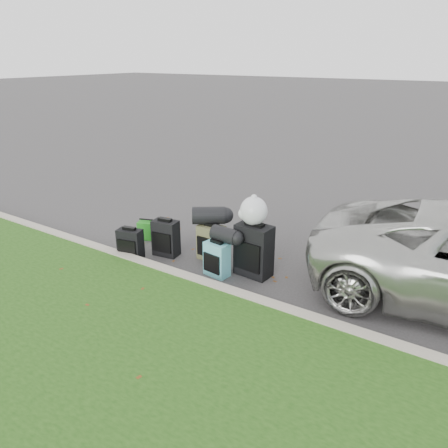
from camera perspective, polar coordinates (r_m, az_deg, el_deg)
The scene contains 12 objects.
ground at distance 7.38m, azimuth -0.20°, elevation -4.61°, with size 120.00×120.00×0.00m, color #383535.
curb at distance 6.63m, azimuth -5.00°, elevation -7.16°, with size 120.00×0.18×0.15m, color #9E937F.
suitcase_small_black at distance 7.50m, azimuth -12.13°, elevation -2.55°, with size 0.41×0.22×0.51m, color black.
suitcase_large_black_left at distance 7.49m, azimuth -7.60°, elevation -1.82°, with size 0.43×0.26×0.62m, color black.
suitcase_olive at distance 7.28m, azimuth -1.67°, elevation -2.43°, with size 0.43×0.27×0.59m, color #454529.
suitcase_teal at distance 6.76m, azimuth -0.93°, elevation -4.61°, with size 0.38×0.23×0.54m, color teal.
suitcase_large_black_right at distance 6.73m, azimuth 3.92°, elevation -3.46°, with size 0.55×0.33×0.82m, color black.
tote_green at distance 8.27m, azimuth -10.04°, elevation -0.76°, with size 0.30×0.24×0.33m, color #20801C.
tote_navy at distance 7.90m, azimuth -1.81°, elevation -1.49°, with size 0.31×0.24×0.33m, color navy.
duffel_left at distance 7.22m, azimuth -1.99°, elevation 1.13°, with size 0.29×0.29×0.55m, color black.
duffel_right at distance 6.63m, azimuth 0.14°, elevation -1.43°, with size 0.24×0.24×0.43m, color black.
trash_bag at distance 6.55m, azimuth 3.89°, elevation 1.71°, with size 0.42×0.42×0.42m, color silver.
Camera 1 is at (3.66, -5.55, 3.22)m, focal length 35.00 mm.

